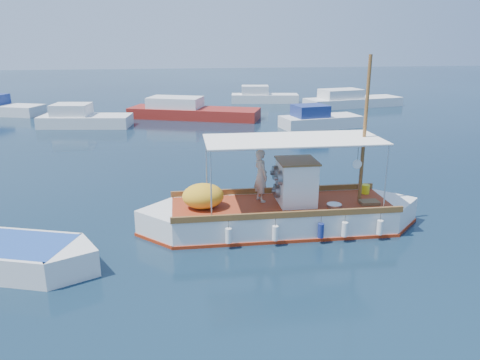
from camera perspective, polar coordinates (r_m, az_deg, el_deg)
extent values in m
plane|color=black|center=(16.19, 3.19, -5.08)|extent=(160.00, 160.00, 0.00)
cube|color=white|center=(15.57, 5.03, -4.74)|extent=(7.14, 2.46, 1.04)
cube|color=white|center=(15.23, -8.20, -5.37)|extent=(2.37, 2.37, 1.04)
cube|color=white|center=(16.68, 17.06, -3.95)|extent=(2.37, 2.37, 1.04)
cube|color=#99280E|center=(15.69, 5.00, -5.80)|extent=(7.23, 2.54, 0.17)
cube|color=maroon|center=(15.39, 5.08, -3.01)|extent=(7.13, 2.27, 0.06)
cube|color=brown|center=(16.45, 4.19, -1.22)|extent=(7.20, 0.19, 0.19)
cube|color=brown|center=(14.26, 6.13, -4.21)|extent=(7.20, 0.19, 0.19)
cube|color=white|center=(15.26, 6.89, -0.35)|extent=(1.15, 1.25, 1.42)
cube|color=brown|center=(15.06, 6.99, 2.34)|extent=(1.25, 1.34, 0.06)
cylinder|color=slate|center=(14.76, 4.90, 0.26)|extent=(0.21, 0.48, 0.47)
cylinder|color=slate|center=(15.32, 4.41, 0.91)|extent=(0.21, 0.48, 0.47)
cylinder|color=slate|center=(15.20, 4.60, -1.29)|extent=(0.21, 0.48, 0.47)
cylinder|color=brown|center=(15.54, 14.95, 5.83)|extent=(0.12, 0.12, 4.74)
cylinder|color=brown|center=(15.35, 12.22, 4.43)|extent=(1.71, 0.10, 0.08)
cylinder|color=silver|center=(15.72, -4.11, 1.61)|extent=(0.04, 0.04, 2.13)
cylinder|color=silver|center=(13.73, -3.55, -0.70)|extent=(0.04, 0.04, 2.13)
cylinder|color=silver|center=(16.91, 14.49, 2.21)|extent=(0.04, 0.04, 2.13)
cylinder|color=silver|center=(15.07, 17.39, 0.16)|extent=(0.04, 0.04, 2.13)
cube|color=white|center=(14.86, 6.55, 4.94)|extent=(5.62, 2.34, 0.04)
ellipsoid|color=gold|center=(14.92, -4.52, -1.96)|extent=(1.34, 1.14, 0.80)
cube|color=yellow|center=(16.10, 8.98, -1.45)|extent=(0.24, 0.17, 0.38)
cylinder|color=yellow|center=(16.86, 15.03, -1.09)|extent=(0.29, 0.29, 0.32)
cube|color=brown|center=(15.88, 15.46, -2.65)|extent=(0.62, 0.43, 0.11)
cylinder|color=#B2B2B2|center=(15.32, 11.41, -3.09)|extent=(0.48, 0.48, 0.11)
cylinder|color=white|center=(14.61, 14.10, 1.87)|extent=(0.28, 0.03, 0.28)
cylinder|color=white|center=(14.03, -1.41, -6.79)|extent=(0.19, 0.19, 0.45)
cylinder|color=navy|center=(14.59, 9.83, -6.09)|extent=(0.19, 0.19, 0.45)
cylinder|color=white|center=(15.24, 16.68, -5.55)|extent=(0.19, 0.19, 0.45)
imported|color=#BCAD9B|center=(15.35, 2.56, 0.54)|extent=(0.59, 0.74, 1.75)
cube|color=white|center=(13.54, -20.39, -9.60)|extent=(1.84, 1.84, 0.97)
cube|color=silver|center=(34.86, -18.26, 6.69)|extent=(6.47, 3.25, 1.00)
cube|color=silver|center=(35.02, -19.86, 8.08)|extent=(2.74, 2.37, 0.80)
cube|color=maroon|center=(36.72, -5.61, 7.96)|extent=(10.37, 6.13, 1.00)
cube|color=silver|center=(37.07, -7.90, 9.37)|extent=(4.59, 3.63, 0.80)
cube|color=silver|center=(33.31, 9.77, 6.85)|extent=(5.81, 3.12, 1.00)
cube|color=navy|center=(32.79, 8.56, 8.34)|extent=(2.49, 2.22, 0.80)
cube|color=silver|center=(43.97, 13.62, 9.08)|extent=(9.22, 4.32, 1.00)
cube|color=silver|center=(43.15, 12.20, 10.23)|extent=(3.92, 2.87, 0.80)
cube|color=silver|center=(42.98, -27.14, 7.51)|extent=(7.25, 4.54, 1.00)
cube|color=silver|center=(45.50, 3.03, 9.79)|extent=(6.54, 2.94, 1.00)
cube|color=silver|center=(45.37, 1.84, 10.92)|extent=(2.75, 2.07, 0.80)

